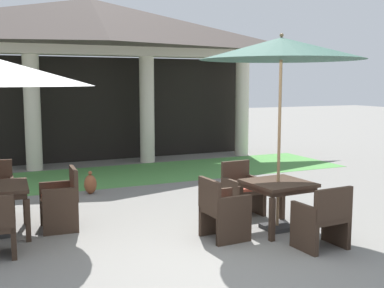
# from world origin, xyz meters

# --- Properties ---
(ground_plane) EXTENTS (60.00, 60.00, 0.00)m
(ground_plane) POSITION_xyz_m (0.00, 0.00, 0.00)
(ground_plane) COLOR gray
(background_pavilion) EXTENTS (10.25, 2.73, 4.33)m
(background_pavilion) POSITION_xyz_m (0.00, 7.51, 3.35)
(background_pavilion) COLOR beige
(background_pavilion) RESTS_ON ground
(lawn_strip) EXTENTS (12.05, 2.66, 0.01)m
(lawn_strip) POSITION_xyz_m (0.00, 5.85, 0.00)
(lawn_strip) COLOR #519347
(lawn_strip) RESTS_ON ground
(patio_table_near_foreground) EXTENTS (0.93, 0.93, 0.74)m
(patio_table_near_foreground) POSITION_xyz_m (1.24, 0.71, 0.63)
(patio_table_near_foreground) COLOR #38281E
(patio_table_near_foreground) RESTS_ON ground
(patio_umbrella_near_foreground) EXTENTS (2.40, 2.40, 2.92)m
(patio_umbrella_near_foreground) POSITION_xyz_m (1.24, 0.71, 2.68)
(patio_umbrella_near_foreground) COLOR #2D2D2D
(patio_umbrella_near_foreground) RESTS_ON ground
(patio_chair_near_foreground_west) EXTENTS (0.58, 0.59, 0.88)m
(patio_chair_near_foreground_west) POSITION_xyz_m (0.27, 0.66, 0.41)
(patio_chair_near_foreground_west) COLOR #38281E
(patio_chair_near_foreground_west) RESTS_ON ground
(patio_chair_near_foreground_south) EXTENTS (0.65, 0.54, 0.86)m
(patio_chair_near_foreground_south) POSITION_xyz_m (1.30, -0.26, 0.41)
(patio_chair_near_foreground_south) COLOR #38281E
(patio_chair_near_foreground_south) RESTS_ON ground
(patio_chair_near_foreground_north) EXTENTS (0.58, 0.59, 0.88)m
(patio_chair_near_foreground_north) POSITION_xyz_m (1.19, 1.68, 0.40)
(patio_chair_near_foreground_north) COLOR #38281E
(patio_chair_near_foreground_north) RESTS_ON ground
(patio_chair_mid_left_east) EXTENTS (0.56, 0.64, 0.93)m
(patio_chair_mid_left_east) POSITION_xyz_m (-1.72, 2.10, 0.43)
(patio_chair_mid_left_east) COLOR #38281E
(patio_chair_mid_left_east) RESTS_ON ground
(terracotta_urn) EXTENTS (0.25, 0.25, 0.46)m
(terracotta_urn) POSITION_xyz_m (-0.81, 4.22, 0.20)
(terracotta_urn) COLOR brown
(terracotta_urn) RESTS_ON ground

